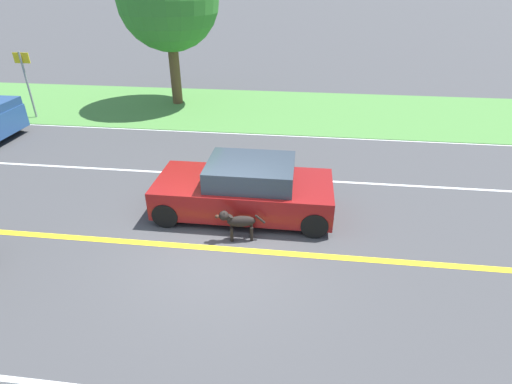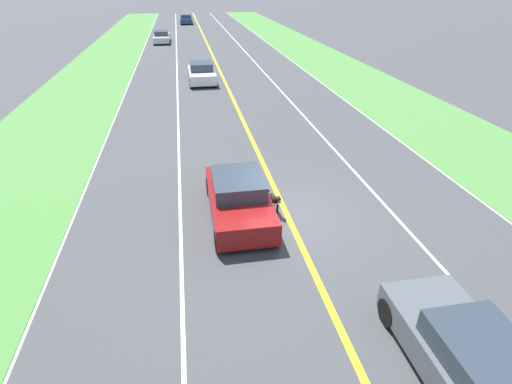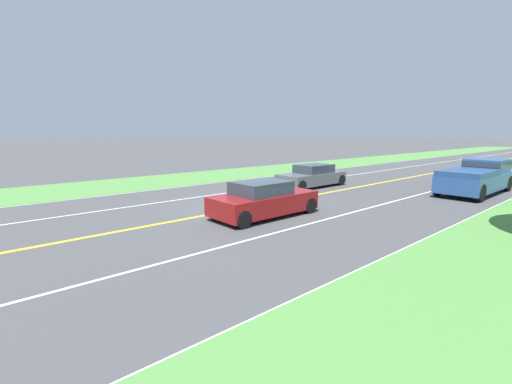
{
  "view_description": "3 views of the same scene",
  "coord_description": "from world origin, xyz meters",
  "views": [
    {
      "loc": [
        -6.84,
        -1.57,
        5.29
      ],
      "look_at": [
        0.97,
        -0.62,
        0.92
      ],
      "focal_mm": 28.0,
      "sensor_mm": 36.0,
      "label": 1
    },
    {
      "loc": [
        3.0,
        10.9,
        7.03
      ],
      "look_at": [
        1.09,
        0.23,
        1.1
      ],
      "focal_mm": 28.0,
      "sensor_mm": 36.0,
      "label": 2
    },
    {
      "loc": [
        11.15,
        -8.98,
        3.23
      ],
      "look_at": [
        1.82,
        -0.88,
        1.05
      ],
      "focal_mm": 24.0,
      "sensor_mm": 36.0,
      "label": 3
    }
  ],
  "objects": [
    {
      "name": "centre_divider_line",
      "position": [
        0.0,
        0.0,
        0.0
      ],
      "size": [
        0.18,
        160.0,
        0.01
      ],
      "primitive_type": "cube",
      "color": "yellow",
      "rests_on": "ground"
    },
    {
      "name": "oncoming_car",
      "position": [
        -1.9,
        6.79,
        0.62
      ],
      "size": [
        1.8,
        4.46,
        1.32
      ],
      "rotation": [
        0.0,
        0.0,
        3.14
      ],
      "color": "#51565B",
      "rests_on": "ground"
    },
    {
      "name": "grass_verge_left",
      "position": [
        -10.0,
        0.0,
        0.01
      ],
      "size": [
        6.0,
        160.0,
        0.03
      ],
      "primitive_type": "cube",
      "color": "#4C843D",
      "rests_on": "ground"
    },
    {
      "name": "dog",
      "position": [
        0.39,
        -0.28,
        0.48
      ],
      "size": [
        0.35,
        1.1,
        0.77
      ],
      "rotation": [
        0.0,
        0.0,
        0.19
      ],
      "color": "black",
      "rests_on": "ground"
    },
    {
      "name": "lane_dash_oncoming",
      "position": [
        -3.5,
        0.0,
        0.0
      ],
      "size": [
        0.1,
        160.0,
        0.01
      ],
      "primitive_type": "cube",
      "color": "white",
      "rests_on": "ground"
    },
    {
      "name": "lane_edge_line_left",
      "position": [
        -7.0,
        0.0,
        0.0
      ],
      "size": [
        0.14,
        160.0,
        0.01
      ],
      "primitive_type": "cube",
      "color": "white",
      "rests_on": "ground"
    },
    {
      "name": "ground_plane",
      "position": [
        0.0,
        0.0,
        0.0
      ],
      "size": [
        400.0,
        400.0,
        0.0
      ],
      "primitive_type": "plane",
      "color": "#424244"
    },
    {
      "name": "lane_dash_same_dir",
      "position": [
        3.5,
        0.0,
        0.0
      ],
      "size": [
        0.1,
        160.0,
        0.01
      ],
      "primitive_type": "cube",
      "color": "white",
      "rests_on": "ground"
    },
    {
      "name": "lane_edge_line_right",
      "position": [
        7.0,
        0.0,
        0.0
      ],
      "size": [
        0.14,
        160.0,
        0.01
      ],
      "primitive_type": "cube",
      "color": "white",
      "rests_on": "ground"
    },
    {
      "name": "pickup_truck",
      "position": [
        5.27,
        11.69,
        0.9
      ],
      "size": [
        2.1,
        5.74,
        1.75
      ],
      "color": "#284C84",
      "rests_on": "ground"
    },
    {
      "name": "ego_car",
      "position": [
        1.57,
        -0.28,
        0.64
      ],
      "size": [
        1.9,
        4.25,
        1.37
      ],
      "color": "maroon",
      "rests_on": "ground"
    }
  ]
}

